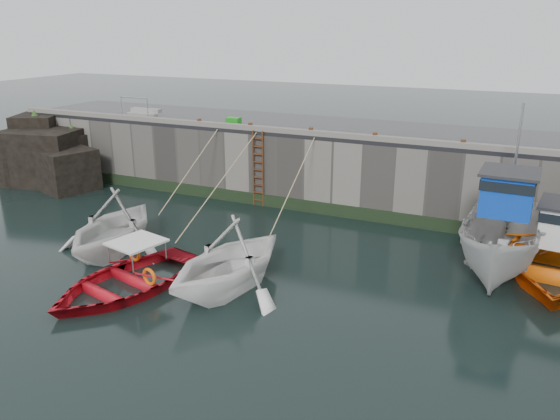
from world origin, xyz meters
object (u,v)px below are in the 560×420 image
at_px(boat_far_white, 502,239).
at_px(bollard_b, 250,126).
at_px(boat_near_white, 115,251).
at_px(fish_crate, 234,121).
at_px(bollard_c, 311,131).
at_px(bollard_d, 375,136).
at_px(boat_near_blacktrim, 229,288).
at_px(bollard_a, 199,122).
at_px(boat_near_blue, 126,289).
at_px(bollard_e, 463,144).
at_px(ladder, 258,169).

xyz_separation_m(boat_far_white, bollard_b, (-10.26, 2.98, 2.28)).
bearing_deg(boat_near_white, bollard_b, 65.61).
height_order(fish_crate, bollard_c, fish_crate).
bearing_deg(bollard_d, boat_near_blacktrim, -105.22).
xyz_separation_m(boat_near_blacktrim, bollard_a, (-5.72, 7.65, 3.30)).
bearing_deg(bollard_d, bollard_a, 180.00).
distance_m(bollard_a, bollard_c, 5.20).
relative_size(fish_crate, bollard_d, 2.10).
distance_m(boat_far_white, bollard_d, 6.22).
distance_m(boat_near_white, bollard_b, 7.77).
distance_m(boat_near_blue, bollard_c, 9.74).
bearing_deg(bollard_b, boat_near_white, -104.03).
height_order(bollard_a, bollard_e, same).
bearing_deg(bollard_b, bollard_d, 0.00).
bearing_deg(boat_near_blue, bollard_a, 121.80).
height_order(boat_near_blacktrim, bollard_c, bollard_c).
height_order(bollard_a, bollard_d, same).
height_order(bollard_a, bollard_b, same).
distance_m(boat_near_blue, boat_near_blacktrim, 3.00).
relative_size(ladder, boat_near_blacktrim, 0.69).
distance_m(boat_near_blue, bollard_d, 10.64).
distance_m(fish_crate, bollard_d, 6.61).
relative_size(boat_near_white, bollard_a, 16.60).
relative_size(boat_far_white, fish_crate, 10.69).
distance_m(ladder, bollard_e, 8.19).
xyz_separation_m(ladder, bollard_b, (-0.50, 0.34, 1.71)).
bearing_deg(boat_near_white, bollard_d, 33.88).
distance_m(boat_near_blacktrim, bollard_d, 8.58).
relative_size(boat_near_blue, bollard_e, 17.58).
bearing_deg(bollard_b, bollard_a, 180.00).
xyz_separation_m(bollard_b, bollard_d, (5.30, 0.00, 0.00)).
bearing_deg(fish_crate, boat_far_white, -22.91).
distance_m(ladder, bollard_a, 3.47).
height_order(fish_crate, bollard_b, fish_crate).
bearing_deg(boat_near_white, bollard_e, 23.40).
xyz_separation_m(boat_near_blue, bollard_d, (4.80, 8.90, 3.30)).
bearing_deg(boat_far_white, fish_crate, 163.78).
bearing_deg(boat_near_blacktrim, ladder, 121.13).
xyz_separation_m(boat_far_white, bollard_e, (-1.76, 2.98, 2.28)).
height_order(ladder, bollard_b, bollard_b).
distance_m(bollard_a, bollard_b, 2.50).
distance_m(ladder, bollard_d, 5.11).
distance_m(boat_far_white, bollard_e, 4.15).
bearing_deg(bollard_c, boat_far_white, -21.54).
xyz_separation_m(boat_near_white, bollard_b, (1.70, 6.82, 3.30)).
relative_size(boat_near_white, bollard_e, 16.60).
height_order(boat_near_white, bollard_c, bollard_c).
bearing_deg(boat_near_blue, boat_near_white, 149.85).
distance_m(boat_near_blue, boat_far_white, 11.46).
relative_size(fish_crate, bollard_e, 2.10).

